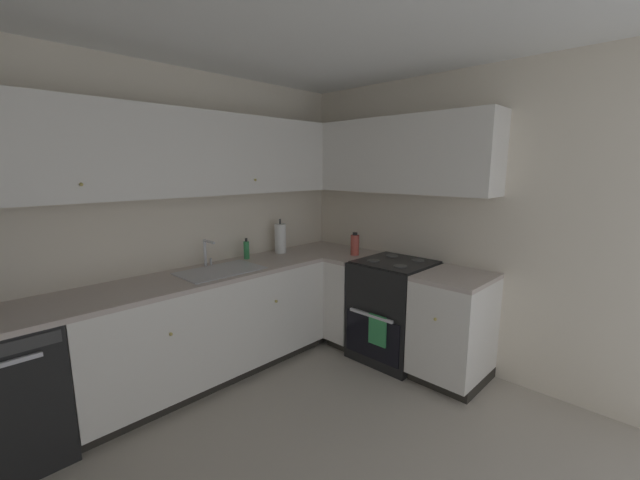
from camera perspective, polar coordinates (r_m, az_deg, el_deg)
The scene contains 14 objects.
wall_back at distance 3.26m, azimuth -26.02°, elevation 1.30°, with size 4.21×0.05×2.48m, color beige.
wall_right at distance 3.50m, azimuth 19.61°, elevation 2.31°, with size 0.05×3.27×2.48m, color beige.
lower_cabinets_back at distance 3.36m, azimuth -15.98°, elevation -12.17°, with size 2.06×0.62×0.85m.
countertop_back at distance 3.22m, azimuth -16.39°, elevation -4.98°, with size 3.26×0.60×0.04m, color #B7A89E.
lower_cabinets_right at distance 3.50m, azimuth 13.74°, elevation -11.11°, with size 0.62×1.40×0.85m.
countertop_right at distance 3.37m, azimuth 14.04°, elevation -4.19°, with size 0.60×1.40×0.03m.
oven_range at distance 3.62m, azimuth 10.78°, elevation -9.92°, with size 0.68×0.62×1.03m.
upper_cabinets_back at distance 3.16m, azimuth -21.14°, elevation 11.77°, with size 2.94×0.34×0.64m.
upper_cabinets_right at distance 3.61m, azimuth 9.87°, elevation 12.06°, with size 0.32×1.95×0.64m.
sink at distance 3.25m, azimuth -14.34°, elevation -5.12°, with size 0.65×0.40×0.10m.
faucet at distance 3.39m, azimuth -16.26°, elevation -1.51°, with size 0.07×0.16×0.23m.
soap_bottle at distance 3.61m, azimuth -10.72°, elevation -1.41°, with size 0.05×0.05×0.19m.
paper_towel_roll at distance 3.81m, azimuth -5.83°, elevation 0.25°, with size 0.11×0.11×0.34m.
oil_bottle at distance 3.71m, azimuth 5.13°, elevation -0.68°, with size 0.08×0.08×0.22m.
Camera 1 is at (-1.08, -1.44, 1.70)m, focal length 21.84 mm.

